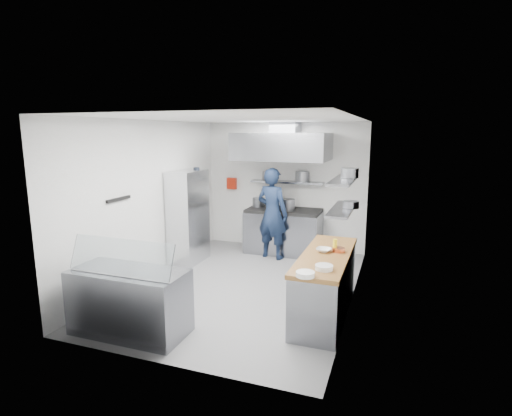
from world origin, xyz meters
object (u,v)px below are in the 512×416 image
at_px(chef, 272,213).
at_px(wire_rack, 188,217).
at_px(display_case, 130,302).
at_px(gas_range, 283,232).

bearing_deg(chef, wire_rack, 42.55).
bearing_deg(wire_rack, display_case, -76.03).
bearing_deg(wire_rack, gas_range, 37.26).
bearing_deg(gas_range, wire_rack, -142.74).
bearing_deg(display_case, chef, 77.65).
relative_size(gas_range, display_case, 1.07).
distance_m(gas_range, wire_rack, 2.10).
xyz_separation_m(gas_range, chef, (-0.12, -0.45, 0.49)).
height_order(wire_rack, display_case, wire_rack).
relative_size(wire_rack, display_case, 1.23).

